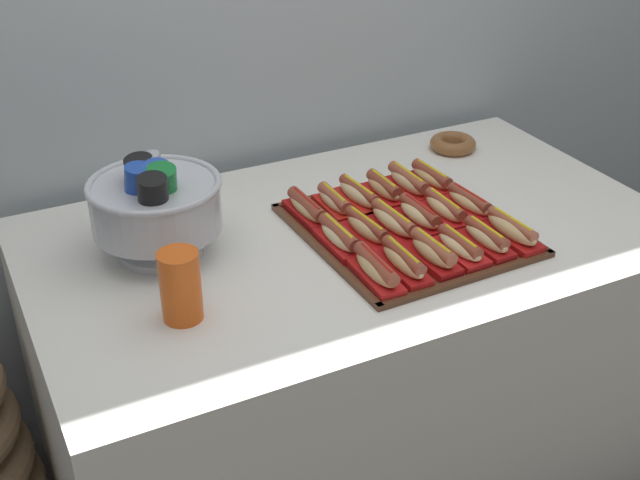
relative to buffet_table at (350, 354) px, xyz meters
The scene contains 24 objects.
ground_plane 0.42m from the buffet_table, ahead, with size 10.00×10.00×0.00m, color #38332D.
buffet_table is the anchor object (origin of this frame).
serving_tray 0.40m from the buffet_table, 28.37° to the right, with size 0.49×0.54×0.01m.
hot_dog_0 0.48m from the buffet_table, 107.01° to the right, with size 0.07×0.17×0.06m.
hot_dog_1 0.47m from the buffet_table, 88.87° to the right, with size 0.06×0.17×0.06m.
hot_dog_2 0.48m from the buffet_table, 70.70° to the right, with size 0.07×0.16×0.06m.
hot_dog_3 0.49m from the buffet_table, 55.56° to the right, with size 0.07×0.16×0.06m.
hot_dog_4 0.52m from the buffet_table, 44.25° to the right, with size 0.06×0.16×0.06m.
hot_dog_5 0.56m from the buffet_table, 36.08° to the right, with size 0.07×0.18×0.06m.
hot_dog_6 0.42m from the buffet_table, 138.63° to the right, with size 0.06×0.16×0.06m.
hot_dog_7 0.42m from the buffet_table, 89.35° to the right, with size 0.07×0.16×0.06m.
hot_dog_8 0.42m from the buffet_table, 39.31° to the right, with size 0.07×0.18×0.06m.
hot_dog_9 0.44m from the buffet_table, 21.80° to the right, with size 0.07×0.16×0.06m.
hot_dog_10 0.47m from the buffet_table, 14.54° to the right, with size 0.06×0.16×0.06m.
hot_dog_11 0.51m from the buffet_table, 10.70° to the right, with size 0.07×0.17×0.06m.
hot_dog_12 0.43m from the buffet_table, 128.09° to the left, with size 0.06×0.17×0.06m.
hot_dog_13 0.42m from the buffet_table, 91.73° to the left, with size 0.06×0.15×0.06m.
hot_dog_14 0.43m from the buffet_table, 55.07° to the left, with size 0.08×0.18×0.06m.
hot_dog_15 0.45m from the buffet_table, 35.48° to the left, with size 0.06×0.15×0.06m.
hot_dog_16 0.48m from the buffet_table, 25.62° to the left, with size 0.06×0.17×0.06m.
hot_dog_17 0.52m from the buffet_table, 20.01° to the left, with size 0.07×0.16×0.06m.
punch_bowl 0.69m from the buffet_table, 166.62° to the left, with size 0.30×0.30×0.25m.
cup_stack 0.69m from the buffet_table, 161.53° to the right, with size 0.08×0.08×0.15m.
donut 0.71m from the buffet_table, 31.23° to the left, with size 0.14×0.14×0.04m.
Camera 1 is at (-0.87, -1.54, 1.78)m, focal length 46.39 mm.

